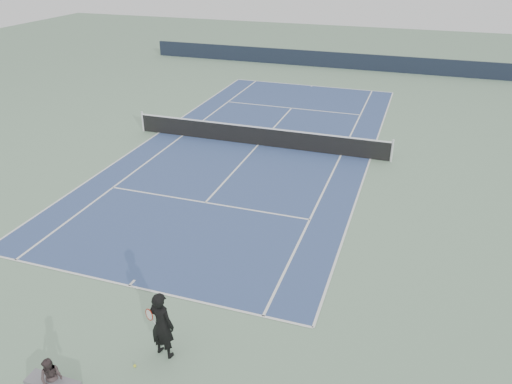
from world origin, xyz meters
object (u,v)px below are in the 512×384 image
(tennis_player, at_px, (162,325))
(spectator_bench, at_px, (53,383))
(tennis_net, at_px, (258,136))
(tennis_ball, at_px, (135,366))

(tennis_player, xyz_separation_m, spectator_bench, (-1.73, -1.88, -0.57))
(tennis_player, bearing_deg, spectator_bench, -132.54)
(tennis_net, relative_size, tennis_ball, 182.79)
(tennis_net, bearing_deg, spectator_bench, -88.11)
(tennis_ball, relative_size, spectator_bench, 0.05)
(tennis_net, xyz_separation_m, tennis_ball, (1.78, -14.54, -0.47))
(tennis_ball, bearing_deg, spectator_bench, -134.73)
(tennis_player, distance_m, tennis_ball, 1.17)
(tennis_net, bearing_deg, tennis_ball, -83.02)
(tennis_player, bearing_deg, tennis_ball, -127.45)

